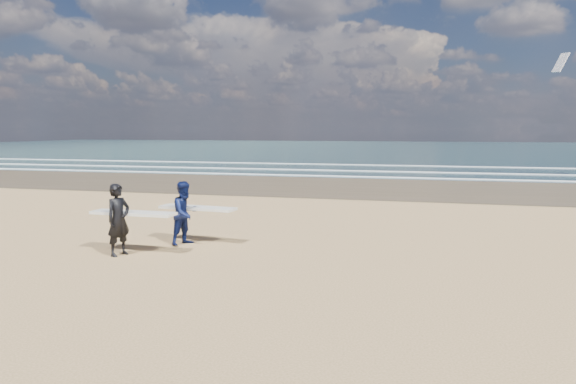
# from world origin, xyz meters

# --- Properties ---
(ocean) EXTENTS (220.00, 100.00, 0.02)m
(ocean) POSITION_xyz_m (20.00, 72.00, 0.01)
(ocean) COLOR #1B363D
(ocean) RESTS_ON ground
(surfer_near) EXTENTS (2.21, 1.01, 1.79)m
(surfer_near) POSITION_xyz_m (-0.83, 0.64, 0.91)
(surfer_near) COLOR black
(surfer_near) RESTS_ON ground
(surfer_far) EXTENTS (2.24, 1.25, 1.72)m
(surfer_far) POSITION_xyz_m (0.22, 2.15, 0.87)
(surfer_far) COLOR #0B1541
(surfer_far) RESTS_ON ground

